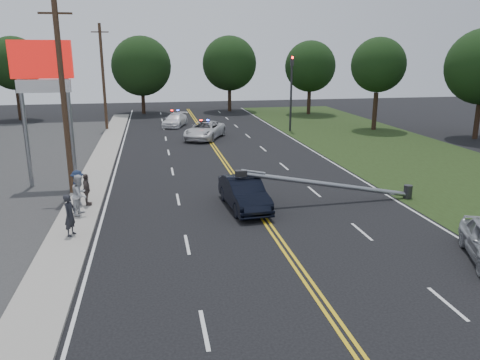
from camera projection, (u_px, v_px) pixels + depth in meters
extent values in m
plane|color=black|center=(309.00, 284.00, 15.39)|extent=(120.00, 120.00, 0.00)
cube|color=#9A958B|center=(83.00, 204.00, 23.35)|extent=(1.80, 70.00, 0.12)
cube|color=black|center=(474.00, 183.00, 27.29)|extent=(12.00, 80.00, 0.01)
cube|color=gold|center=(248.00, 195.00, 24.87)|extent=(0.36, 80.00, 0.00)
cylinder|color=gray|center=(25.00, 125.00, 25.64)|extent=(0.24, 0.24, 7.00)
cylinder|color=gray|center=(71.00, 124.00, 26.07)|extent=(0.24, 0.24, 7.00)
cube|color=#AB0F0B|center=(41.00, 59.00, 24.93)|extent=(3.20, 0.35, 2.00)
cube|color=white|center=(44.00, 86.00, 25.30)|extent=(2.80, 0.30, 0.70)
cylinder|color=#2D2D30|center=(291.00, 94.00, 44.39)|extent=(0.20, 0.20, 7.00)
cube|color=#2D2D30|center=(292.00, 61.00, 43.57)|extent=(0.28, 0.28, 0.90)
sphere|color=#FF0C07|center=(293.00, 58.00, 43.34)|extent=(0.22, 0.22, 0.22)
cylinder|color=#2D2D30|center=(408.00, 192.00, 24.33)|extent=(0.44, 0.44, 0.70)
cylinder|color=gray|center=(328.00, 184.00, 23.37)|extent=(8.90, 0.24, 1.80)
cube|color=#2D2D30|center=(241.00, 173.00, 22.37)|extent=(0.55, 0.32, 0.30)
cylinder|color=#382619|center=(64.00, 100.00, 23.80)|extent=(0.28, 0.28, 10.00)
cube|color=#382619|center=(55.00, 13.00, 22.69)|extent=(1.60, 0.10, 0.10)
cylinder|color=#382619|center=(103.00, 78.00, 44.65)|extent=(0.28, 0.28, 10.00)
cube|color=#382619|center=(100.00, 32.00, 43.54)|extent=(1.60, 0.10, 0.10)
cylinder|color=black|center=(19.00, 104.00, 52.21)|extent=(0.44, 0.44, 3.61)
sphere|color=black|center=(14.00, 63.00, 51.04)|extent=(5.77, 5.77, 5.77)
cylinder|color=black|center=(143.00, 100.00, 57.85)|extent=(0.44, 0.44, 3.34)
sphere|color=black|center=(141.00, 66.00, 56.77)|extent=(7.16, 7.16, 7.16)
cylinder|color=black|center=(230.00, 97.00, 60.23)|extent=(0.44, 0.44, 3.50)
sphere|color=black|center=(229.00, 63.00, 59.10)|extent=(6.82, 6.82, 6.82)
cylinder|color=black|center=(309.00, 100.00, 57.38)|extent=(0.44, 0.44, 3.33)
sphere|color=black|center=(310.00, 66.00, 56.30)|extent=(6.07, 6.07, 6.07)
cylinder|color=black|center=(375.00, 111.00, 45.65)|extent=(0.44, 0.44, 3.61)
sphere|color=black|center=(378.00, 65.00, 44.49)|extent=(5.17, 5.17, 5.17)
cylinder|color=black|center=(477.00, 118.00, 40.80)|extent=(0.44, 0.44, 3.60)
imported|color=black|center=(244.00, 193.00, 22.69)|extent=(1.95, 4.70, 1.51)
imported|color=silver|center=(205.00, 130.00, 41.06)|extent=(4.56, 5.99, 1.51)
imported|color=white|center=(175.00, 120.00, 48.04)|extent=(3.16, 4.80, 1.29)
imported|color=#23232A|center=(70.00, 215.00, 18.94)|extent=(0.61, 0.74, 1.74)
imported|color=silver|center=(80.00, 195.00, 21.42)|extent=(0.93, 1.07, 1.88)
imported|color=#1A2743|center=(78.00, 187.00, 22.87)|extent=(0.82, 1.20, 1.72)
imported|color=#564A45|center=(87.00, 190.00, 22.74)|extent=(0.45, 0.94, 1.57)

